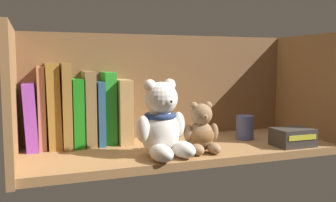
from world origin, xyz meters
The scene contains 17 objects.
shelf_board centered at (0.00, 0.00, 1.00)cm, with size 79.61×29.09×2.00cm, color #9E7042.
shelf_back_panel centered at (0.00, 15.14, 15.89)cm, with size 82.01×1.20×31.78cm, color brown.
shelf_side_panel_left centered at (-40.60, 0.00, 15.89)cm, with size 1.60×31.49×31.78cm, color #9E7042.
shelf_side_panel_right centered at (40.60, 0.00, 15.89)cm, with size 1.60×31.49×31.78cm, color #9E7042.
book_0 centered at (-36.88, 11.36, 10.34)cm, with size 2.85×12.93×16.69cm, color purple.
book_1 centered at (-34.20, 11.36, 12.40)cm, with size 1.82×10.64×20.80cm, color #BE7A53.
book_2 centered at (-31.34, 11.36, 12.85)cm, with size 3.21×12.40×21.69cm, color olive.
book_3 centered at (-28.26, 11.36, 12.83)cm, with size 2.26×14.55×21.66cm, color olive.
book_4 centered at (-25.42, 11.36, 10.82)cm, with size 2.74×12.86×17.64cm, color #1D871B.
book_5 centered at (-22.32, 11.36, 11.76)cm, with size 2.78×11.84×19.52cm, color olive.
book_6 centered at (-19.68, 11.36, 10.42)cm, with size 1.82×12.31×16.83cm, color #2A547B.
book_7 centered at (-16.92, 11.36, 11.61)cm, with size 3.00×9.13×19.22cm, color green.
book_8 centered at (-13.29, 11.36, 10.62)cm, with size 3.57×13.09×17.23cm, color tan.
teddy_bear_larger centered at (-8.12, -7.70, 9.69)cm, with size 13.74×14.11×18.02cm.
teddy_bear_smaller centered at (2.41, -6.88, 6.83)cm, with size 9.00×9.44×12.28cm.
pillar_candle centered at (20.38, 2.25, 5.37)cm, with size 5.05×5.05×6.75cm, color #4C5B99.
small_product_box centered at (27.50, -9.63, 4.34)cm, with size 9.89×7.64×4.67cm.
Camera 1 is at (-36.11, -87.77, 23.87)cm, focal length 39.53 mm.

